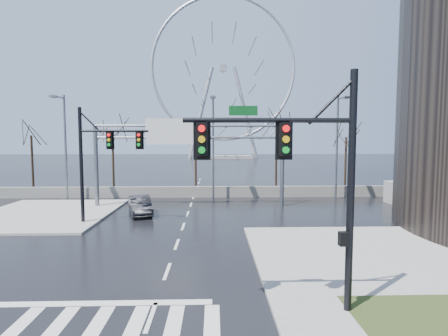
{
  "coord_description": "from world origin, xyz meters",
  "views": [
    {
      "loc": [
        2.07,
        -15.06,
        5.77
      ],
      "look_at": [
        2.72,
        7.12,
        4.0
      ],
      "focal_mm": 28.0,
      "sensor_mm": 36.0,
      "label": 1
    }
  ],
  "objects_px": {
    "signal_mast_far": "(98,154)",
    "ferris_wheel": "(223,74)",
    "car": "(140,205)",
    "sign_gantry": "(185,147)",
    "signal_mast_near": "(310,168)"
  },
  "relations": [
    {
      "from": "signal_mast_far",
      "to": "ferris_wheel",
      "type": "relative_size",
      "value": 0.16
    },
    {
      "from": "ferris_wheel",
      "to": "car",
      "type": "xyz_separation_m",
      "value": [
        -8.68,
        -83.06,
        -25.42
      ]
    },
    {
      "from": "signal_mast_far",
      "to": "ferris_wheel",
      "type": "height_order",
      "value": "ferris_wheel"
    },
    {
      "from": "sign_gantry",
      "to": "ferris_wheel",
      "type": "bearing_deg",
      "value": 86.16
    },
    {
      "from": "signal_mast_far",
      "to": "car",
      "type": "bearing_deg",
      "value": 53.72
    },
    {
      "from": "ferris_wheel",
      "to": "sign_gantry",
      "type": "bearing_deg",
      "value": -93.84
    },
    {
      "from": "ferris_wheel",
      "to": "car",
      "type": "distance_m",
      "value": 87.29
    },
    {
      "from": "signal_mast_far",
      "to": "sign_gantry",
      "type": "distance_m",
      "value": 8.14
    },
    {
      "from": "signal_mast_near",
      "to": "car",
      "type": "bearing_deg",
      "value": 118.89
    },
    {
      "from": "signal_mast_far",
      "to": "car",
      "type": "relative_size",
      "value": 1.85
    },
    {
      "from": "car",
      "to": "sign_gantry",
      "type": "bearing_deg",
      "value": 24.66
    },
    {
      "from": "signal_mast_near",
      "to": "ferris_wheel",
      "type": "height_order",
      "value": "ferris_wheel"
    },
    {
      "from": "car",
      "to": "signal_mast_near",
      "type": "bearing_deg",
      "value": -78.86
    },
    {
      "from": "signal_mast_far",
      "to": "ferris_wheel",
      "type": "xyz_separation_m",
      "value": [
        10.87,
        86.04,
        21.3
      ]
    },
    {
      "from": "sign_gantry",
      "to": "ferris_wheel",
      "type": "height_order",
      "value": "ferris_wheel"
    }
  ]
}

